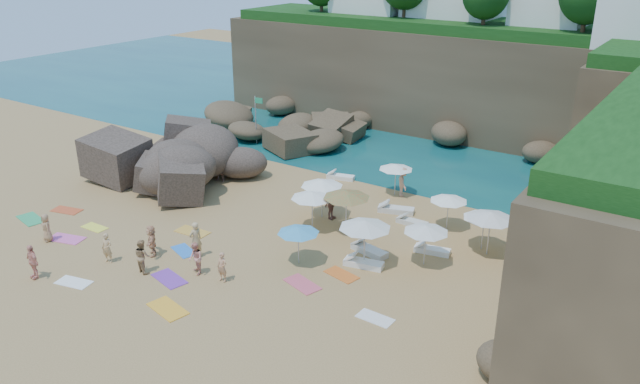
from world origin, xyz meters
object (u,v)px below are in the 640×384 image
Objects in this scene: parasol_1 at (449,198)px; person_stand_5 at (219,168)px; parasol_0 at (396,167)px; person_stand_2 at (403,182)px; rock_outcrop at (183,176)px; person_stand_4 at (549,244)px; parasol_2 at (491,216)px; person_stand_1 at (142,256)px; flag_pole at (257,114)px; lounger_0 at (341,177)px; person_stand_0 at (107,248)px; person_stand_3 at (331,204)px; person_stand_6 at (196,240)px.

person_stand_5 is at bearing -174.40° from parasol_1.
parasol_0 is 1.03m from person_stand_2.
rock_outcrop reaches higher than person_stand_4.
person_stand_1 is (-12.86, -10.83, -1.28)m from parasol_2.
parasol_0 is (13.17, 5.05, 1.81)m from rock_outcrop.
person_stand_1 is 0.91× the size of person_stand_2.
flag_pole is 1.52× the size of parasol_2.
lounger_0 is 1.19× the size of person_stand_0.
parasol_1 is at bearing 149.86° from parasol_2.
person_stand_3 is (6.21, 10.36, 0.14)m from person_stand_0.
rock_outcrop is 5.80× the size of person_stand_0.
parasol_1 is 1.32× the size of person_stand_4.
person_stand_0 is at bearing -101.19° from person_stand_4.
parasol_1 reaches higher than rock_outcrop.
person_stand_0 is at bearing -35.58° from person_stand_6.
parasol_0 is 10.66m from person_stand_4.
person_stand_1 is 16.37m from person_stand_2.
person_stand_6 reaches higher than person_stand_2.
person_stand_1 is at bearing -109.21° from lounger_0.
person_stand_2 is at bearing 172.18° from person_stand_6.
person_stand_0 is 2.18m from person_stand_1.
parasol_0 is 1.02× the size of parasol_1.
person_stand_3 is 11.59m from person_stand_4.
person_stand_2 is 1.02× the size of person_stand_3.
lounger_0 is at bearing 28.73° from person_stand_3.
person_stand_2 is at bearing 10.95° from person_stand_5.
parasol_0 is 1.14× the size of person_stand_2.
parasol_1 is (18.27, -6.13, -0.59)m from flag_pole.
parasol_0 is 8.73m from parasol_2.
rock_outcrop is at bearing -39.85° from person_stand_1.
parasol_0 reaches higher than person_stand_4.
person_stand_3 is at bearing -16.02° from person_stand_5.
person_stand_3 is (-8.80, -0.79, -1.21)m from parasol_2.
person_stand_1 is 12.20m from person_stand_5.
parasol_2 is at bearing -127.14° from person_stand_1.
person_stand_2 is at bearing -19.57° from lounger_0.
person_stand_0 is at bearing -116.70° from lounger_0.
rock_outcrop is 5.73× the size of person_stand_4.
person_stand_1 is 19.63m from person_stand_4.
person_stand_2 is (-7.00, 4.45, -1.19)m from parasol_2.
person_stand_3 is at bearing -103.87° from parasol_0.
parasol_1 is at bearing -65.99° from person_stand_3.
person_stand_4 is at bearing 25.73° from parasol_2.
rock_outcrop is at bearing -172.70° from parasol_1.
parasol_1 is 1.12× the size of lounger_0.
rock_outcrop is 12.00m from person_stand_0.
parasol_1 is 1.09× the size of person_stand_6.
flag_pole is 2.04× the size of lounger_0.
parasol_2 is (20.69, 0.60, 2.11)m from rock_outcrop.
person_stand_4 is at bearing -129.24° from person_stand_1.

